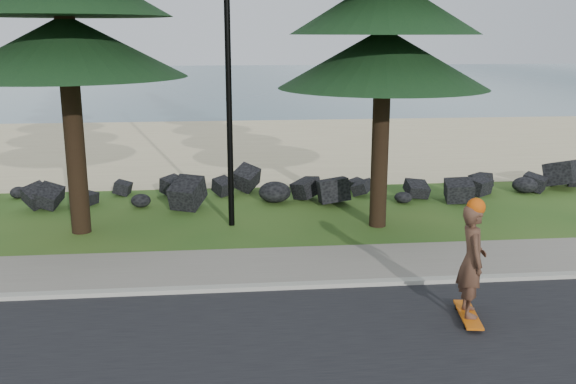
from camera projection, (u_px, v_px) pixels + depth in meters
name	position (u px, v px, depth m)	size (l,w,h in m)	color
ground	(234.00, 273.00, 12.43)	(160.00, 160.00, 0.00)	#244F18
kerb	(235.00, 288.00, 11.55)	(160.00, 0.20, 0.10)	#AFAC9D
sidewalk	(234.00, 267.00, 12.61)	(160.00, 2.00, 0.08)	gray
beach_sand	(228.00, 145.00, 26.43)	(160.00, 15.00, 0.01)	#D2BD8C
ocean	(224.00, 81.00, 61.66)	(160.00, 58.00, 0.01)	#3C6672
seawall_boulders	(230.00, 200.00, 17.84)	(60.00, 2.40, 1.10)	black
lamp_post	(228.00, 50.00, 14.52)	(0.25, 0.14, 8.14)	black
skateboarder	(472.00, 261.00, 10.14)	(0.53, 1.12, 2.03)	#D15B0C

